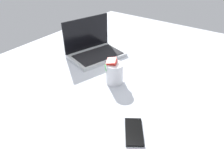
{
  "coord_description": "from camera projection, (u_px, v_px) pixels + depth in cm",
  "views": [
    {
      "loc": [
        -93.82,
        -63.16,
        81.35
      ],
      "look_at": [
        -20.72,
        -10.75,
        24.0
      ],
      "focal_mm": 33.56,
      "sensor_mm": 36.0,
      "label": 1
    }
  ],
  "objects": [
    {
      "name": "bed_mattress",
      "position": [
        117.0,
        75.0,
        1.34
      ],
      "size": [
        180.0,
        140.0,
        18.0
      ],
      "primitive_type": "cube",
      "color": "#B7BCC6",
      "rests_on": "ground"
    },
    {
      "name": "laptop",
      "position": [
        94.0,
        49.0,
        1.36
      ],
      "size": [
        38.24,
        31.56,
        23.0
      ],
      "rotation": [
        0.0,
        0.0,
        -0.29
      ],
      "color": "#B7BABC",
      "rests_on": "bed_mattress"
    },
    {
      "name": "cell_phone",
      "position": [
        134.0,
        132.0,
        0.82
      ],
      "size": [
        15.41,
        13.46,
        0.8
      ],
      "primitive_type": "cube",
      "rotation": [
        0.0,
        0.0,
        2.16
      ],
      "color": "black",
      "rests_on": "bed_mattress"
    },
    {
      "name": "snack_cup",
      "position": [
        114.0,
        72.0,
        1.09
      ],
      "size": [
        9.6,
        10.26,
        13.67
      ],
      "color": "silver",
      "rests_on": "bed_mattress"
    }
  ]
}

